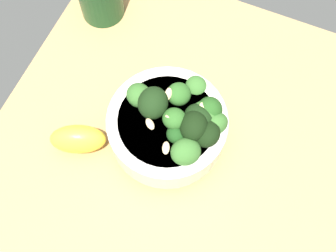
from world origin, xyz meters
The scene contains 3 objects.
ground_plane centered at (0.00, 0.00, -2.25)cm, with size 58.39×58.39×4.51cm, color tan.
bowl_of_broccoli centered at (-2.25, 0.52, 5.05)cm, with size 17.73×17.32×11.16cm.
lemon_wedge centered at (-14.55, -6.37, 2.59)cm, with size 8.27×4.13×5.18cm, color yellow.
Camera 1 is at (6.41, -21.48, 60.39)cm, focal length 44.74 mm.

